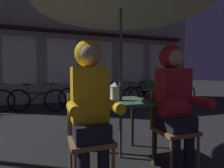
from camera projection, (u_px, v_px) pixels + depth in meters
name	position (u px, v px, depth m)	size (l,w,h in m)	color
ground_plane	(121.00, 158.00, 2.30)	(60.00, 60.00, 0.00)	#232326
cafe_table	(121.00, 108.00, 2.27)	(0.72, 0.72, 0.74)	#42664C
lantern	(115.00, 91.00, 2.24)	(0.11, 0.11, 0.23)	white
chair_left	(89.00, 132.00, 1.78)	(0.40, 0.40, 0.87)	olive
chair_right	(171.00, 124.00, 2.09)	(0.40, 0.40, 0.87)	olive
person_left_hooded	(90.00, 97.00, 1.71)	(0.45, 0.56, 1.40)	black
person_right_hooded	(175.00, 94.00, 2.02)	(0.45, 0.56, 1.40)	black
shopfront_building	(80.00, 26.00, 7.37)	(10.00, 0.93, 6.20)	#9E9389
bicycle_second	(37.00, 100.00, 5.21)	(1.64, 0.46, 0.84)	black
bicycle_third	(84.00, 97.00, 5.92)	(1.66, 0.39, 0.84)	black
bicycle_fourth	(118.00, 96.00, 6.16)	(1.68, 0.20, 0.84)	black
bicycle_fifth	(150.00, 95.00, 6.47)	(1.68, 0.08, 0.84)	black
bicycle_furthest	(181.00, 94.00, 6.82)	(1.66, 0.37, 0.84)	black
potted_plant	(147.00, 89.00, 6.84)	(0.60, 0.60, 0.92)	brown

